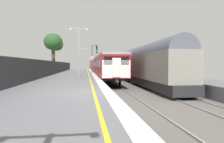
{
  "coord_description": "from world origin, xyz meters",
  "views": [
    {
      "loc": [
        -0.75,
        -10.66,
        1.46
      ],
      "look_at": [
        1.72,
        8.23,
        0.78
      ],
      "focal_mm": 32.07,
      "sensor_mm": 36.0,
      "label": 1
    }
  ],
  "objects_px": {
    "background_tree_left": "(55,43)",
    "freight_train_adjacent_track": "(121,64)",
    "signal_gantry": "(94,55)",
    "speed_limit_sign": "(92,63)",
    "platform_lamp_far": "(82,57)",
    "background_tree_centre": "(52,42)",
    "platform_lamp_mid": "(79,48)",
    "commuter_train_at_platform": "(98,65)"
  },
  "relations": [
    {
      "from": "platform_lamp_mid",
      "to": "platform_lamp_far",
      "type": "distance_m",
      "value": 22.85
    },
    {
      "from": "commuter_train_at_platform",
      "to": "background_tree_left",
      "type": "relative_size",
      "value": 7.55
    },
    {
      "from": "platform_lamp_mid",
      "to": "background_tree_centre",
      "type": "height_order",
      "value": "background_tree_centre"
    },
    {
      "from": "signal_gantry",
      "to": "platform_lamp_far",
      "type": "xyz_separation_m",
      "value": [
        -2.14,
        9.32,
        -0.03
      ]
    },
    {
      "from": "speed_limit_sign",
      "to": "background_tree_left",
      "type": "distance_m",
      "value": 14.04
    },
    {
      "from": "platform_lamp_far",
      "to": "freight_train_adjacent_track",
      "type": "bearing_deg",
      "value": -41.23
    },
    {
      "from": "platform_lamp_far",
      "to": "background_tree_centre",
      "type": "xyz_separation_m",
      "value": [
        -5.6,
        -6.29,
        2.56
      ]
    },
    {
      "from": "platform_lamp_mid",
      "to": "platform_lamp_far",
      "type": "height_order",
      "value": "platform_lamp_mid"
    },
    {
      "from": "commuter_train_at_platform",
      "to": "background_tree_left",
      "type": "height_order",
      "value": "background_tree_left"
    },
    {
      "from": "commuter_train_at_platform",
      "to": "speed_limit_sign",
      "type": "relative_size",
      "value": 21.72
    },
    {
      "from": "signal_gantry",
      "to": "background_tree_left",
      "type": "relative_size",
      "value": 0.62
    },
    {
      "from": "speed_limit_sign",
      "to": "background_tree_left",
      "type": "bearing_deg",
      "value": 124.01
    },
    {
      "from": "platform_lamp_mid",
      "to": "background_tree_left",
      "type": "bearing_deg",
      "value": 105.16
    },
    {
      "from": "freight_train_adjacent_track",
      "to": "commuter_train_at_platform",
      "type": "bearing_deg",
      "value": 112.42
    },
    {
      "from": "platform_lamp_far",
      "to": "background_tree_centre",
      "type": "bearing_deg",
      "value": -131.66
    },
    {
      "from": "speed_limit_sign",
      "to": "background_tree_left",
      "type": "relative_size",
      "value": 0.35
    },
    {
      "from": "platform_lamp_mid",
      "to": "background_tree_left",
      "type": "distance_m",
      "value": 22.02
    },
    {
      "from": "commuter_train_at_platform",
      "to": "freight_train_adjacent_track",
      "type": "height_order",
      "value": "freight_train_adjacent_track"
    },
    {
      "from": "signal_gantry",
      "to": "background_tree_centre",
      "type": "distance_m",
      "value": 8.69
    },
    {
      "from": "platform_lamp_far",
      "to": "background_tree_left",
      "type": "height_order",
      "value": "background_tree_left"
    },
    {
      "from": "background_tree_left",
      "to": "background_tree_centre",
      "type": "distance_m",
      "value": 4.54
    },
    {
      "from": "commuter_train_at_platform",
      "to": "background_tree_left",
      "type": "xyz_separation_m",
      "value": [
        -9.33,
        -4.8,
        4.74
      ]
    },
    {
      "from": "commuter_train_at_platform",
      "to": "platform_lamp_far",
      "type": "relative_size",
      "value": 11.74
    },
    {
      "from": "platform_lamp_mid",
      "to": "commuter_train_at_platform",
      "type": "bearing_deg",
      "value": 82.05
    },
    {
      "from": "background_tree_left",
      "to": "freight_train_adjacent_track",
      "type": "bearing_deg",
      "value": -20.22
    },
    {
      "from": "signal_gantry",
      "to": "speed_limit_sign",
      "type": "xyz_separation_m",
      "value": [
        -0.37,
        -3.53,
        -1.32
      ]
    },
    {
      "from": "signal_gantry",
      "to": "speed_limit_sign",
      "type": "distance_m",
      "value": 3.79
    },
    {
      "from": "speed_limit_sign",
      "to": "platform_lamp_far",
      "type": "relative_size",
      "value": 0.54
    },
    {
      "from": "speed_limit_sign",
      "to": "background_tree_centre",
      "type": "relative_size",
      "value": 0.38
    },
    {
      "from": "freight_train_adjacent_track",
      "to": "signal_gantry",
      "type": "relative_size",
      "value": 10.6
    },
    {
      "from": "background_tree_left",
      "to": "background_tree_centre",
      "type": "relative_size",
      "value": 1.09
    },
    {
      "from": "commuter_train_at_platform",
      "to": "background_tree_centre",
      "type": "relative_size",
      "value": 8.22
    },
    {
      "from": "signal_gantry",
      "to": "speed_limit_sign",
      "type": "relative_size",
      "value": 1.78
    },
    {
      "from": "background_tree_left",
      "to": "signal_gantry",
      "type": "bearing_deg",
      "value": -43.88
    },
    {
      "from": "speed_limit_sign",
      "to": "platform_lamp_far",
      "type": "bearing_deg",
      "value": 97.84
    },
    {
      "from": "platform_lamp_mid",
      "to": "background_tree_left",
      "type": "height_order",
      "value": "background_tree_left"
    },
    {
      "from": "signal_gantry",
      "to": "background_tree_centre",
      "type": "relative_size",
      "value": 0.67
    },
    {
      "from": "freight_train_adjacent_track",
      "to": "background_tree_centre",
      "type": "xyz_separation_m",
      "value": [
        -13.22,
        0.38,
        4.09
      ]
    },
    {
      "from": "platform_lamp_far",
      "to": "background_tree_left",
      "type": "distance_m",
      "value": 6.67
    },
    {
      "from": "freight_train_adjacent_track",
      "to": "platform_lamp_mid",
      "type": "distance_m",
      "value": 17.96
    },
    {
      "from": "commuter_train_at_platform",
      "to": "freight_train_adjacent_track",
      "type": "bearing_deg",
      "value": -67.58
    },
    {
      "from": "freight_train_adjacent_track",
      "to": "signal_gantry",
      "type": "xyz_separation_m",
      "value": [
        -5.48,
        -2.65,
        1.56
      ]
    }
  ]
}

